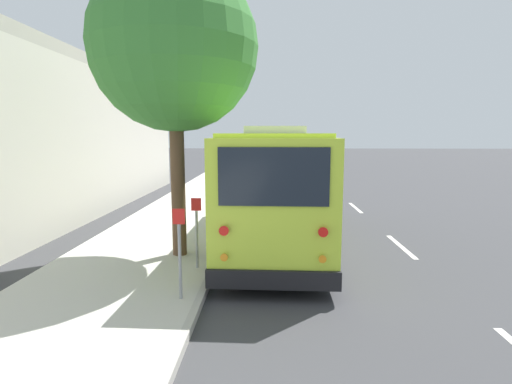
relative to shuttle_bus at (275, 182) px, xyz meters
name	(u,v)px	position (x,y,z in m)	size (l,w,h in m)	color
ground_plane	(277,240)	(0.29, -0.08, -1.77)	(160.00, 160.00, 0.00)	#3D3D3F
sidewalk_slab	(162,236)	(0.29, 3.42, -1.69)	(80.00, 3.79, 0.15)	beige
curb_strip	(226,237)	(0.29, 1.45, -1.69)	(80.00, 0.14, 0.15)	#AAA69D
shuttle_bus	(275,182)	(0.00, 0.00, 0.00)	(8.68, 2.76, 3.31)	#BCDB38
parked_sedan_navy	(263,180)	(10.79, 0.53, -1.15)	(4.31, 1.96, 1.33)	#19234C
parked_sedan_tan	(268,170)	(17.18, 0.26, -1.17)	(4.57, 1.90, 1.29)	tan
parked_sedan_maroon	(269,163)	(24.68, 0.21, -1.17)	(4.51, 1.80, 1.30)	maroon
parked_sedan_blue	(267,158)	(32.06, 0.38, -1.17)	(4.37, 1.95, 1.29)	navy
street_tree	(175,37)	(-1.61, 2.41, 3.63)	(3.93, 3.93, 7.54)	brown
sign_post_near	(180,253)	(-4.42, 1.78, -0.76)	(0.06, 0.22, 1.67)	gray
sign_post_far	(197,232)	(-2.73, 1.78, -0.80)	(0.06, 0.22, 1.59)	gray
fire_hydrant	(230,189)	(7.48, 2.05, -1.21)	(0.22, 0.22, 0.81)	red
lane_stripe_mid	(401,246)	(-0.30, -3.54, -1.77)	(2.40, 0.14, 0.01)	silver
lane_stripe_ahead	(355,208)	(5.70, -3.54, -1.77)	(2.40, 0.14, 0.01)	silver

